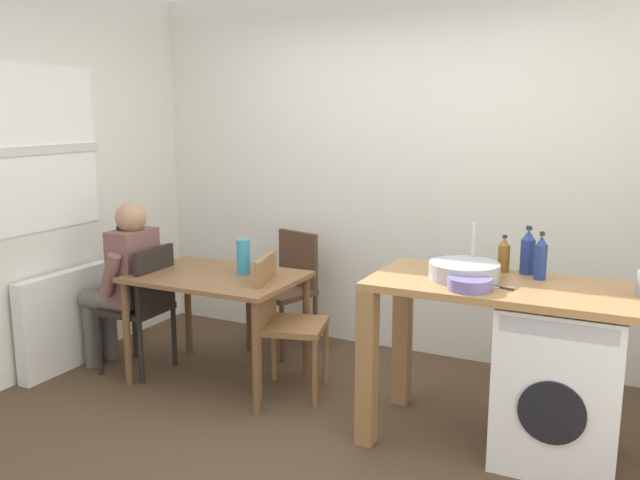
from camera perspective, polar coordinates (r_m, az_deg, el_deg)
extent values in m
plane|color=#4C3826|center=(3.83, -1.87, -17.24)|extent=(5.46, 5.46, 0.00)
cube|color=silver|center=(5.01, 7.50, 5.63)|extent=(4.60, 0.10, 2.70)
cube|color=silver|center=(4.80, -25.36, 4.43)|extent=(0.10, 3.80, 2.70)
cube|color=white|center=(4.94, -22.44, 7.15)|extent=(0.01, 0.90, 1.10)
cube|color=beige|center=(4.93, -22.38, 7.15)|extent=(0.02, 0.96, 0.06)
cube|color=white|center=(5.09, -20.87, -6.43)|extent=(0.10, 0.80, 0.70)
cube|color=brown|center=(4.49, -8.83, -3.13)|extent=(1.10, 0.76, 0.03)
cylinder|color=brown|center=(4.65, -16.15, -7.70)|extent=(0.05, 0.05, 0.71)
cylinder|color=brown|center=(4.08, -5.49, -10.00)|extent=(0.05, 0.05, 0.71)
cylinder|color=brown|center=(5.13, -11.20, -5.70)|extent=(0.05, 0.05, 0.71)
cylinder|color=brown|center=(4.62, -1.18, -7.39)|extent=(0.05, 0.05, 0.71)
cube|color=black|center=(4.86, -15.45, -5.67)|extent=(0.40, 0.40, 0.04)
cube|color=black|center=(4.69, -13.92, -3.35)|extent=(0.04, 0.38, 0.45)
cylinder|color=black|center=(4.92, -18.30, -8.38)|extent=(0.04, 0.04, 0.45)
cylinder|color=black|center=(5.17, -15.54, -7.28)|extent=(0.04, 0.04, 0.45)
cylinder|color=black|center=(4.69, -15.07, -9.16)|extent=(0.04, 0.04, 0.45)
cylinder|color=black|center=(4.95, -12.35, -7.95)|extent=(0.04, 0.04, 0.45)
cube|color=olive|center=(4.33, -2.30, -7.34)|extent=(0.49, 0.49, 0.04)
cube|color=olive|center=(4.31, -4.65, -4.33)|extent=(0.13, 0.38, 0.45)
cylinder|color=olive|center=(4.53, 0.51, -9.48)|extent=(0.04, 0.04, 0.45)
cylinder|color=olive|center=(4.21, -0.43, -11.17)|extent=(0.04, 0.04, 0.45)
cylinder|color=olive|center=(4.61, -3.95, -9.15)|extent=(0.04, 0.04, 0.45)
cylinder|color=olive|center=(4.29, -5.23, -10.76)|extent=(0.04, 0.04, 0.45)
cube|color=#4C3323|center=(5.08, -3.29, -4.55)|extent=(0.49, 0.49, 0.04)
cube|color=#4C3323|center=(5.15, -1.89, -1.74)|extent=(0.38, 0.14, 0.45)
cylinder|color=#4C3323|center=(4.91, -3.27, -7.88)|extent=(0.04, 0.04, 0.45)
cylinder|color=#4C3323|center=(5.15, -6.11, -6.98)|extent=(0.04, 0.04, 0.45)
cylinder|color=#4C3323|center=(5.15, -0.41, -6.93)|extent=(0.04, 0.04, 0.45)
cylinder|color=#4C3323|center=(5.39, -3.25, -6.12)|extent=(0.04, 0.04, 0.45)
cylinder|color=#595651|center=(5.09, -18.92, -7.78)|extent=(0.11, 0.11, 0.45)
cylinder|color=#595651|center=(5.21, -17.53, -7.25)|extent=(0.11, 0.11, 0.45)
cylinder|color=#595651|center=(4.90, -17.77, -5.05)|extent=(0.40, 0.14, 0.14)
cylinder|color=#595651|center=(5.03, -16.37, -4.57)|extent=(0.40, 0.14, 0.14)
cube|color=brown|center=(4.79, -15.64, -2.22)|extent=(0.20, 0.34, 0.52)
cylinder|color=brown|center=(4.65, -17.50, -2.89)|extent=(0.19, 0.09, 0.31)
cylinder|color=brown|center=(4.96, -14.22, -1.86)|extent=(0.19, 0.09, 0.31)
sphere|color=#A57A5B|center=(4.72, -15.85, 1.86)|extent=(0.21, 0.21, 0.21)
sphere|color=black|center=(4.77, -16.34, 0.92)|extent=(0.12, 0.12, 0.12)
cube|color=#9E7042|center=(3.64, 16.18, -3.98)|extent=(1.50, 0.68, 0.04)
cube|color=olive|center=(3.69, 4.03, -10.84)|extent=(0.10, 0.10, 0.88)
cube|color=olive|center=(4.20, 7.04, -8.13)|extent=(0.10, 0.10, 0.88)
cube|color=white|center=(3.75, 19.81, -11.31)|extent=(0.60, 0.60, 0.86)
cylinder|color=black|center=(3.49, 19.17, -13.77)|extent=(0.32, 0.02, 0.32)
cube|color=#B2B2B7|center=(3.35, 19.64, -7.27)|extent=(0.54, 0.01, 0.08)
cylinder|color=#9EA0A5|center=(3.67, 12.20, -2.59)|extent=(0.38, 0.38, 0.09)
cylinder|color=#B2B2B7|center=(3.82, 12.92, -0.63)|extent=(0.02, 0.02, 0.28)
cylinder|color=brown|center=(3.89, 15.41, -1.53)|extent=(0.07, 0.07, 0.15)
cone|color=brown|center=(3.87, 15.49, -0.14)|extent=(0.06, 0.06, 0.04)
cylinder|color=#262626|center=(3.86, 15.51, 0.29)|extent=(0.03, 0.03, 0.02)
cylinder|color=navy|center=(3.87, 17.29, -1.37)|extent=(0.08, 0.08, 0.19)
cone|color=navy|center=(3.84, 17.40, 0.43)|extent=(0.07, 0.07, 0.05)
cylinder|color=#262626|center=(3.84, 17.43, 0.98)|extent=(0.03, 0.03, 0.02)
cylinder|color=navy|center=(3.76, 18.31, -1.82)|extent=(0.07, 0.07, 0.19)
cone|color=navy|center=(3.74, 18.42, -0.03)|extent=(0.06, 0.06, 0.05)
cylinder|color=#262626|center=(3.73, 18.45, 0.51)|extent=(0.03, 0.03, 0.02)
cylinder|color=slate|center=(3.47, 12.67, -3.65)|extent=(0.23, 0.23, 0.06)
cylinder|color=#3D375B|center=(3.46, 12.68, -3.40)|extent=(0.18, 0.18, 0.03)
cylinder|color=teal|center=(4.46, -6.56, -1.42)|extent=(0.09, 0.09, 0.24)
cube|color=#B2B2B7|center=(3.54, 15.12, -3.91)|extent=(0.15, 0.06, 0.01)
cube|color=#262628|center=(3.54, 15.12, -3.91)|extent=(0.15, 0.06, 0.01)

